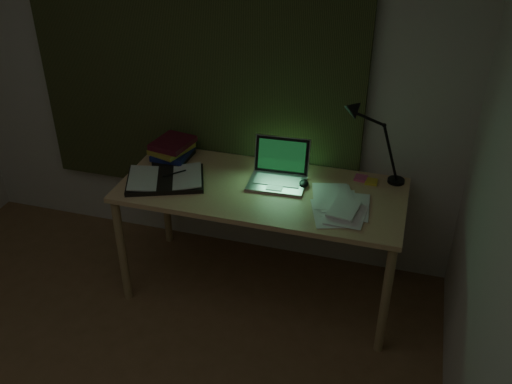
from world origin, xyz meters
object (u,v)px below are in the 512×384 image
at_px(laptop, 277,167).
at_px(desk_lamp, 402,141).
at_px(desk, 261,241).
at_px(book_stack, 172,150).
at_px(loose_papers, 335,207).
at_px(open_textbook, 165,179).

height_order(laptop, desk_lamp, desk_lamp).
height_order(desk, book_stack, book_stack).
height_order(laptop, loose_papers, laptop).
relative_size(laptop, open_textbook, 0.83).
bearing_deg(open_textbook, loose_papers, -22.03).
relative_size(open_textbook, book_stack, 1.77).
bearing_deg(desk, open_textbook, -171.04).
distance_m(laptop, desk_lamp, 0.75).
height_order(desk, open_textbook, open_textbook).
distance_m(desk, book_stack, 0.82).
height_order(desk, desk_lamp, desk_lamp).
bearing_deg(laptop, loose_papers, -25.90).
xyz_separation_m(laptop, open_textbook, (-0.66, -0.16, -0.10)).
distance_m(laptop, book_stack, 0.75).
relative_size(laptop, desk_lamp, 0.69).
bearing_deg(desk, loose_papers, -11.99).
xyz_separation_m(book_stack, desk_lamp, (1.43, 0.11, 0.21)).
bearing_deg(desk, book_stack, 164.04).
bearing_deg(desk_lamp, book_stack, 174.46).
bearing_deg(desk_lamp, desk, -168.70).
bearing_deg(open_textbook, desk, -12.76).
bearing_deg(desk_lamp, loose_papers, -137.70).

